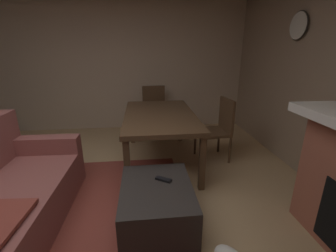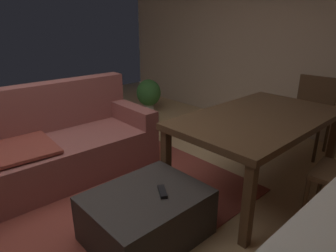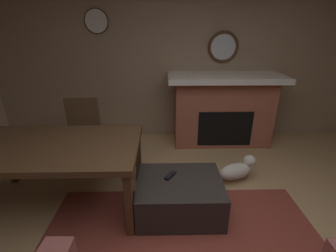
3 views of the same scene
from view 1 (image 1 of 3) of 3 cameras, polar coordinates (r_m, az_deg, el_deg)
The scene contains 10 objects.
floor at distance 2.38m, azimuth -23.85°, elevation -25.76°, with size 7.73×7.73×0.00m, color tan.
wall_right_window_side at distance 4.90m, azimuth -14.97°, elevation 13.94°, with size 0.12×6.06×2.52m, color #C4AA91.
area_rug at distance 2.52m, azimuth -19.65°, elevation -22.20°, with size 2.60×2.00×0.01m, color brown.
ottoman_coffee_table at distance 2.33m, azimuth -2.80°, elevation -18.75°, with size 0.86×0.67×0.38m, color #2D2826.
tv_remote at distance 2.30m, azimuth -1.13°, elevation -13.17°, with size 0.05×0.16×0.02m, color black.
dining_table at distance 3.26m, azimuth -2.06°, elevation 1.83°, with size 1.69×0.98×0.74m.
dining_chair_south at distance 3.49m, azimuth 12.58°, elevation 0.06°, with size 0.48×0.48×0.93m.
dining_chair_east at distance 4.49m, azimuth -3.37°, elevation 4.62°, with size 0.47×0.47×0.93m.
potted_plant at distance 4.73m, azimuth -36.03°, elevation -0.59°, with size 0.42×0.42×0.59m.
wall_clock at distance 3.66m, azimuth 29.81°, elevation 20.88°, with size 0.36×0.03×0.36m.
Camera 1 is at (-1.62, -0.69, 1.61)m, focal length 24.46 mm.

